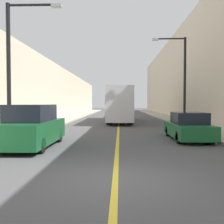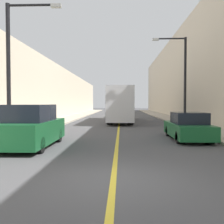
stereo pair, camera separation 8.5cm
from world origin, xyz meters
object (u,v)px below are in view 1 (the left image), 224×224
(parked_suv_left, at_px, (33,128))
(bus, at_px, (120,104))
(car_right_near, at_px, (188,127))
(street_lamp_left, at_px, (14,62))
(street_lamp_right, at_px, (182,75))
(pedestrian, at_px, (15,119))

(parked_suv_left, bearing_deg, bus, 76.73)
(car_right_near, bearing_deg, street_lamp_left, -168.31)
(street_lamp_left, height_order, street_lamp_right, street_lamp_right)
(bus, height_order, car_right_near, bus)
(street_lamp_right, height_order, pedestrian, street_lamp_right)
(bus, distance_m, pedestrian, 14.76)
(pedestrian, bearing_deg, parked_suv_left, -56.93)
(street_lamp_left, bearing_deg, bus, 72.11)
(car_right_near, bearing_deg, pedestrian, 175.35)
(car_right_near, distance_m, street_lamp_right, 7.73)
(street_lamp_right, xyz_separation_m, pedestrian, (-11.27, -5.92, -3.19))
(parked_suv_left, distance_m, pedestrian, 4.21)
(street_lamp_left, relative_size, street_lamp_right, 0.94)
(parked_suv_left, distance_m, street_lamp_right, 13.46)
(bus, bearing_deg, parked_suv_left, -103.27)
(pedestrian, bearing_deg, street_lamp_right, 27.69)
(bus, bearing_deg, pedestrian, -115.20)
(parked_suv_left, xyz_separation_m, street_lamp_left, (-1.19, 0.85, 3.16))
(pedestrian, bearing_deg, bus, 64.80)
(car_right_near, distance_m, street_lamp_left, 9.78)
(pedestrian, bearing_deg, car_right_near, -4.65)
(bus, xyz_separation_m, pedestrian, (-6.28, -13.34, -0.83))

